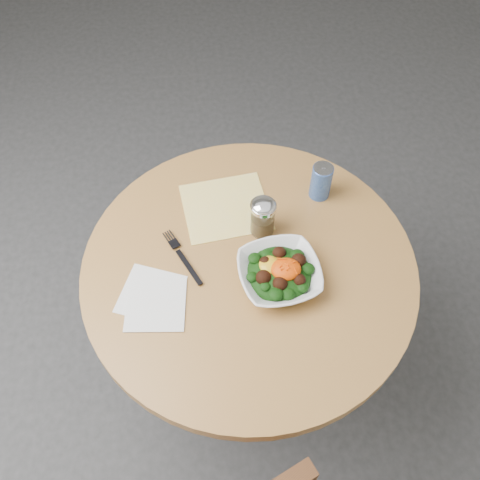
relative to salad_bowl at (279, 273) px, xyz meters
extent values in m
plane|color=#2E2E30|center=(-0.07, 0.05, -0.78)|extent=(6.00, 6.00, 0.00)
cylinder|color=black|center=(-0.07, 0.05, -0.76)|extent=(0.52, 0.52, 0.03)
cylinder|color=black|center=(-0.07, 0.05, -0.42)|extent=(0.10, 0.10, 0.71)
cylinder|color=#C18845|center=(-0.07, 0.05, -0.05)|extent=(0.90, 0.90, 0.04)
cube|color=#E9B40C|center=(-0.12, 0.25, -0.03)|extent=(0.26, 0.25, 0.00)
cube|color=silver|center=(-0.33, -0.01, -0.03)|extent=(0.19, 0.19, 0.00)
cube|color=silver|center=(-0.32, -0.05, -0.03)|extent=(0.16, 0.16, 0.00)
imported|color=silver|center=(0.00, 0.00, 0.00)|extent=(0.24, 0.24, 0.05)
ellipsoid|color=black|center=(0.00, 0.00, -0.01)|extent=(0.17, 0.17, 0.06)
ellipsoid|color=gold|center=(-0.02, 0.01, 0.02)|extent=(0.05, 0.05, 0.02)
ellipsoid|color=#E64E05|center=(0.01, 0.00, 0.03)|extent=(0.08, 0.07, 0.04)
cube|color=black|center=(-0.23, 0.06, -0.02)|extent=(0.07, 0.12, 0.00)
cube|color=black|center=(-0.28, 0.15, -0.02)|extent=(0.05, 0.07, 0.00)
cylinder|color=silver|center=(-0.02, 0.16, 0.02)|extent=(0.07, 0.07, 0.10)
cylinder|color=olive|center=(-0.02, 0.16, 0.00)|extent=(0.06, 0.06, 0.06)
cylinder|color=white|center=(-0.02, 0.16, 0.08)|extent=(0.07, 0.07, 0.01)
ellipsoid|color=white|center=(-0.02, 0.16, 0.08)|extent=(0.07, 0.07, 0.03)
cylinder|color=navy|center=(0.16, 0.27, 0.03)|extent=(0.06, 0.06, 0.11)
cylinder|color=silver|center=(0.16, 0.27, 0.08)|extent=(0.06, 0.06, 0.00)
cube|color=silver|center=(0.16, 0.28, 0.08)|extent=(0.01, 0.02, 0.00)
camera|label=1|loc=(-0.17, -0.70, 1.18)|focal=40.00mm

